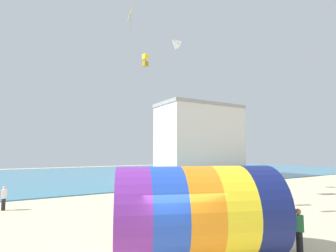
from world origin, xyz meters
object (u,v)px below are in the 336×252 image
object	(u,v)px
giant_inflatable_tube	(196,212)
kite_white_delta	(175,42)
bystander_mid_beach	(172,184)
bystander_near_water	(4,198)
kite_handler	(299,230)
kite_yellow_box	(145,60)
kite_yellow_diamond	(131,12)

from	to	relation	value
giant_inflatable_tube	kite_white_delta	size ratio (longest dim) A/B	3.45
bystander_mid_beach	bystander_near_water	bearing A→B (deg)	179.11
kite_handler	kite_white_delta	bearing A→B (deg)	74.95
giant_inflatable_tube	kite_handler	bearing A→B (deg)	-23.27
kite_handler	kite_white_delta	xyz separation A→B (m)	(4.20, 15.62, 14.10)
kite_handler	bystander_mid_beach	world-z (taller)	bystander_mid_beach
kite_white_delta	giant_inflatable_tube	bearing A→B (deg)	-119.14
giant_inflatable_tube	kite_white_delta	distance (m)	20.88
kite_yellow_box	kite_white_delta	xyz separation A→B (m)	(6.17, 6.06, 4.88)
kite_yellow_box	kite_yellow_diamond	size ratio (longest dim) A/B	0.42
kite_yellow_box	bystander_near_water	bearing A→B (deg)	150.01
kite_handler	bystander_near_water	size ratio (longest dim) A/B	1.07
kite_yellow_diamond	bystander_near_water	world-z (taller)	kite_yellow_diamond
kite_handler	kite_yellow_diamond	xyz separation A→B (m)	(-1.44, 13.71, 14.85)
kite_yellow_box	bystander_near_water	world-z (taller)	kite_yellow_box
giant_inflatable_tube	kite_white_delta	bearing A→B (deg)	60.86
giant_inflatable_tube	bystander_near_water	distance (m)	14.08
kite_yellow_diamond	bystander_mid_beach	world-z (taller)	kite_yellow_diamond
bystander_mid_beach	kite_yellow_diamond	bearing A→B (deg)	-176.77
kite_yellow_box	kite_white_delta	size ratio (longest dim) A/B	0.48
kite_yellow_box	bystander_mid_beach	size ratio (longest dim) A/B	0.51
kite_yellow_box	bystander_mid_beach	bearing A→B (deg)	42.62
giant_inflatable_tube	kite_handler	xyz separation A→B (m)	(3.64, -1.56, -0.80)
giant_inflatable_tube	kite_yellow_diamond	distance (m)	18.70
kite_white_delta	bystander_mid_beach	xyz separation A→B (m)	(-1.41, -1.67, -14.01)
kite_yellow_diamond	bystander_near_water	bearing A→B (deg)	177.06
giant_inflatable_tube	bystander_near_water	xyz separation A→B (m)	(-6.27, 12.58, -0.86)
kite_white_delta	kite_yellow_diamond	world-z (taller)	kite_yellow_diamond
kite_white_delta	kite_yellow_diamond	xyz separation A→B (m)	(-5.64, -1.91, 0.75)
bystander_near_water	bystander_mid_beach	world-z (taller)	bystander_mid_beach
kite_handler	kite_yellow_box	size ratio (longest dim) A/B	1.81
kite_yellow_diamond	kite_handler	bearing A→B (deg)	-84.00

